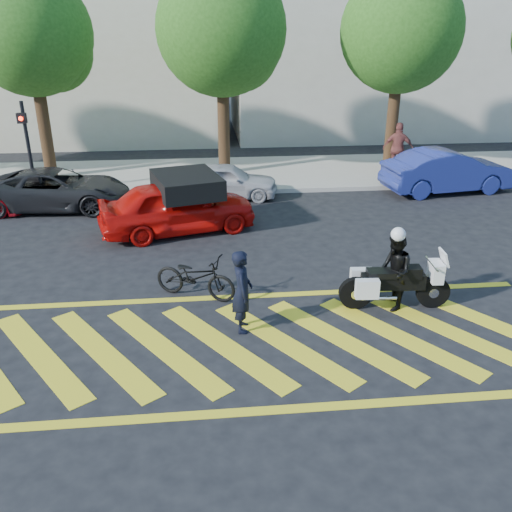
{
  "coord_description": "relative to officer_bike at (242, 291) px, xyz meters",
  "views": [
    {
      "loc": [
        -0.88,
        -8.54,
        5.5
      ],
      "look_at": [
        0.17,
        1.68,
        1.05
      ],
      "focal_mm": 38.0,
      "sensor_mm": 36.0,
      "label": 1
    }
  ],
  "objects": [
    {
      "name": "bicycle",
      "position": [
        -0.9,
        1.44,
        -0.34
      ],
      "size": [
        1.94,
        1.38,
        0.97
      ],
      "primitive_type": "imported",
      "rotation": [
        0.0,
        0.0,
        1.12
      ],
      "color": "black",
      "rests_on": "ground"
    },
    {
      "name": "parked_mid_left",
      "position": [
        -5.29,
        8.03,
        -0.19
      ],
      "size": [
        4.64,
        2.34,
        1.26
      ],
      "primitive_type": "imported",
      "rotation": [
        0.0,
        0.0,
        1.52
      ],
      "color": "black",
      "rests_on": "ground"
    },
    {
      "name": "crosswalk",
      "position": [
        0.17,
        -0.56,
        -0.82
      ],
      "size": [
        12.33,
        4.0,
        0.01
      ],
      "color": "yellow",
      "rests_on": "ground"
    },
    {
      "name": "parked_mid_right",
      "position": [
        0.11,
        8.64,
        -0.23
      ],
      "size": [
        3.62,
        1.78,
        1.19
      ],
      "primitive_type": "imported",
      "rotation": [
        0.0,
        0.0,
        1.46
      ],
      "color": "#B4B4B8",
      "rests_on": "ground"
    },
    {
      "name": "parked_right",
      "position": [
        7.83,
        8.56,
        -0.09
      ],
      "size": [
        4.66,
        2.15,
        1.48
      ],
      "primitive_type": "imported",
      "rotation": [
        0.0,
        0.0,
        1.7
      ],
      "color": "navy",
      "rests_on": "ground"
    },
    {
      "name": "police_motorcycle",
      "position": [
        3.17,
        0.56,
        -0.27
      ],
      "size": [
        2.31,
        0.76,
        1.02
      ],
      "rotation": [
        0.0,
        0.0,
        -0.07
      ],
      "color": "black",
      "rests_on": "ground"
    },
    {
      "name": "building_left",
      "position": [
        -7.79,
        20.44,
        4.18
      ],
      "size": [
        16.0,
        8.0,
        10.0
      ],
      "primitive_type": "cube",
      "color": "beige",
      "rests_on": "ground"
    },
    {
      "name": "building_right",
      "position": [
        9.21,
        20.44,
        4.68
      ],
      "size": [
        16.0,
        8.0,
        11.0
      ],
      "primitive_type": "cube",
      "color": "beige",
      "rests_on": "ground"
    },
    {
      "name": "tree_left",
      "position": [
        -6.16,
        11.51,
        4.17
      ],
      "size": [
        4.2,
        4.2,
        7.26
      ],
      "color": "black",
      "rests_on": "ground"
    },
    {
      "name": "tree_right",
      "position": [
        6.84,
        11.51,
        4.22
      ],
      "size": [
        4.4,
        4.4,
        7.41
      ],
      "color": "black",
      "rests_on": "ground"
    },
    {
      "name": "pedestrian_right",
      "position": [
        6.72,
        10.54,
        0.3
      ],
      "size": [
        1.23,
        0.88,
        1.94
      ],
      "primitive_type": "imported",
      "rotation": [
        0.0,
        0.0,
        2.74
      ],
      "color": "brown",
      "rests_on": "sidewalk"
    },
    {
      "name": "tree_center",
      "position": [
        0.34,
        11.51,
        4.27
      ],
      "size": [
        4.6,
        4.6,
        7.56
      ],
      "color": "black",
      "rests_on": "ground"
    },
    {
      "name": "ground",
      "position": [
        0.21,
        -0.56,
        -0.82
      ],
      "size": [
        90.0,
        90.0,
        0.0
      ],
      "primitive_type": "plane",
      "color": "black",
      "rests_on": "ground"
    },
    {
      "name": "officer_moto",
      "position": [
        3.15,
        0.56,
        -0.0
      ],
      "size": [
        0.68,
        0.84,
        1.64
      ],
      "primitive_type": "imported",
      "rotation": [
        0.0,
        0.0,
        -1.64
      ],
      "color": "black",
      "rests_on": "ground"
    },
    {
      "name": "signal_pole",
      "position": [
        -6.29,
        9.18,
        1.1
      ],
      "size": [
        0.28,
        0.43,
        3.2
      ],
      "color": "black",
      "rests_on": "ground"
    },
    {
      "name": "sidewalk",
      "position": [
        0.21,
        11.44,
        -0.75
      ],
      "size": [
        60.0,
        5.0,
        0.15
      ],
      "primitive_type": "cube",
      "color": "#9E998E",
      "rests_on": "ground"
    },
    {
      "name": "officer_bike",
      "position": [
        0.0,
        0.0,
        0.0
      ],
      "size": [
        0.41,
        0.61,
        1.65
      ],
      "primitive_type": "imported",
      "rotation": [
        0.0,
        0.0,
        1.54
      ],
      "color": "black",
      "rests_on": "ground"
    },
    {
      "name": "red_convertible",
      "position": [
        -1.39,
        5.53,
        -0.09
      ],
      "size": [
        4.64,
        2.83,
        1.48
      ],
      "primitive_type": "imported",
      "rotation": [
        0.0,
        0.0,
        1.84
      ],
      "color": "#BE0C08",
      "rests_on": "ground"
    }
  ]
}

